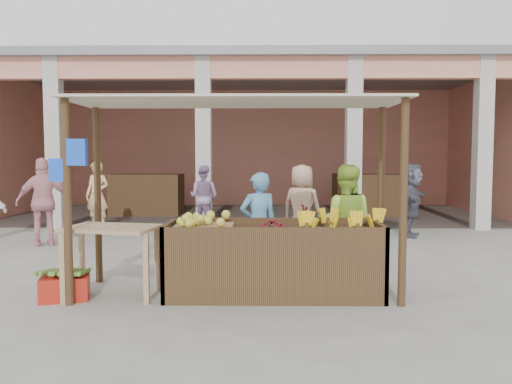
{
  "coord_description": "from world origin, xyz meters",
  "views": [
    {
      "loc": [
        0.35,
        -6.05,
        1.69
      ],
      "look_at": [
        0.27,
        1.2,
        1.19
      ],
      "focal_mm": 35.0,
      "sensor_mm": 36.0,
      "label": 1
    }
  ],
  "objects_px": {
    "vendor_blue": "(259,221)",
    "red_crate": "(65,288)",
    "side_table": "(112,238)",
    "vendor_green": "(345,219)",
    "fruit_stall": "(273,263)",
    "motorcycle": "(278,230)"
  },
  "relations": [
    {
      "from": "vendor_blue",
      "to": "red_crate",
      "type": "bearing_deg",
      "value": 7.78
    },
    {
      "from": "side_table",
      "to": "vendor_green",
      "type": "bearing_deg",
      "value": 28.46
    },
    {
      "from": "fruit_stall",
      "to": "side_table",
      "type": "xyz_separation_m",
      "value": [
        -1.96,
        -0.1,
        0.32
      ]
    },
    {
      "from": "fruit_stall",
      "to": "motorcycle",
      "type": "height_order",
      "value": "motorcycle"
    },
    {
      "from": "fruit_stall",
      "to": "side_table",
      "type": "distance_m",
      "value": 1.98
    },
    {
      "from": "vendor_blue",
      "to": "motorcycle",
      "type": "height_order",
      "value": "vendor_blue"
    },
    {
      "from": "fruit_stall",
      "to": "vendor_green",
      "type": "height_order",
      "value": "vendor_green"
    },
    {
      "from": "fruit_stall",
      "to": "vendor_blue",
      "type": "relative_size",
      "value": 1.64
    },
    {
      "from": "red_crate",
      "to": "vendor_blue",
      "type": "xyz_separation_m",
      "value": [
        2.3,
        1.17,
        0.65
      ]
    },
    {
      "from": "vendor_green",
      "to": "motorcycle",
      "type": "relative_size",
      "value": 0.96
    },
    {
      "from": "fruit_stall",
      "to": "vendor_green",
      "type": "bearing_deg",
      "value": 38.58
    },
    {
      "from": "motorcycle",
      "to": "vendor_green",
      "type": "bearing_deg",
      "value": -154.8
    },
    {
      "from": "side_table",
      "to": "vendor_green",
      "type": "distance_m",
      "value": 3.11
    },
    {
      "from": "side_table",
      "to": "red_crate",
      "type": "bearing_deg",
      "value": -155.07
    },
    {
      "from": "red_crate",
      "to": "vendor_green",
      "type": "relative_size",
      "value": 0.32
    },
    {
      "from": "motorcycle",
      "to": "red_crate",
      "type": "bearing_deg",
      "value": 130.4
    },
    {
      "from": "side_table",
      "to": "vendor_blue",
      "type": "height_order",
      "value": "vendor_blue"
    },
    {
      "from": "side_table",
      "to": "vendor_green",
      "type": "height_order",
      "value": "vendor_green"
    },
    {
      "from": "side_table",
      "to": "motorcycle",
      "type": "distance_m",
      "value": 3.24
    },
    {
      "from": "vendor_blue",
      "to": "motorcycle",
      "type": "distance_m",
      "value": 1.5
    },
    {
      "from": "red_crate",
      "to": "motorcycle",
      "type": "relative_size",
      "value": 0.31
    },
    {
      "from": "vendor_green",
      "to": "motorcycle",
      "type": "xyz_separation_m",
      "value": [
        -0.87,
        1.55,
        -0.38
      ]
    }
  ]
}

